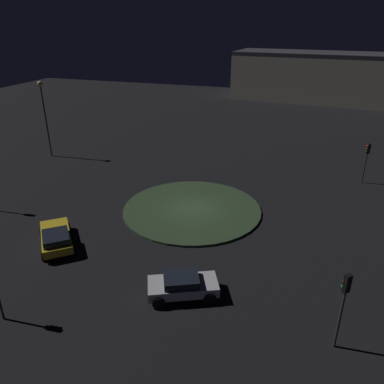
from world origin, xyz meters
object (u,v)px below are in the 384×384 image
Objects in this scene: store_building at (318,77)px; traffic_light_southeast at (344,297)px; traffic_light_northeast at (367,155)px; car_silver at (183,285)px; streetlamp_west at (44,106)px; car_yellow at (56,237)px.

traffic_light_southeast is at bearing 97.70° from store_building.
traffic_light_southeast is at bearing 45.18° from traffic_light_northeast.
traffic_light_southeast is (7.98, -1.13, 2.23)m from car_silver.
streetlamp_west reaches higher than car_silver.
traffic_light_northeast is (20.52, 18.28, 2.03)m from car_yellow.
streetlamp_west is (-12.18, 15.52, 4.93)m from car_yellow.
traffic_light_northeast is (2.73, 21.48, -0.22)m from traffic_light_southeast.
car_silver is at bearing -142.04° from car_yellow.
traffic_light_southeast reaches higher than car_silver.
streetlamp_west reaches higher than car_yellow.
store_building is (-2.72, 61.53, 1.37)m from traffic_light_southeast.
car_yellow is 20.33m from streetlamp_west.
car_yellow is 1.18× the size of traffic_light_northeast.
streetlamp_west is at bearing -63.61° from car_silver.
car_silver is 8.36m from traffic_light_southeast.
car_yellow is 60.35m from store_building.
traffic_light_northeast is 0.12× the size of store_building.
traffic_light_southeast is 35.43m from streetlamp_west.
car_yellow is 18.21m from traffic_light_southeast.
car_silver is at bearing 24.67° from traffic_light_northeast.
traffic_light_northeast is at bearing -142.70° from car_silver.
car_yellow is 27.56m from traffic_light_northeast.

